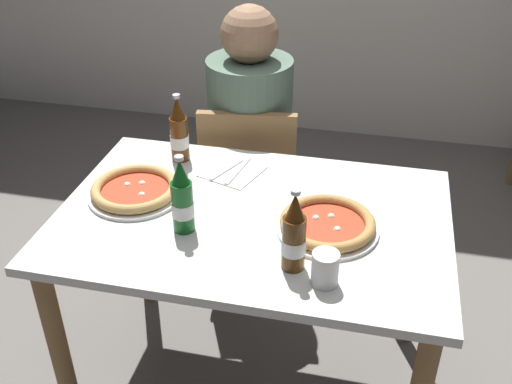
# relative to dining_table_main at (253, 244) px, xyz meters

# --- Properties ---
(ground_plane) EXTENTS (8.00, 8.00, 0.00)m
(ground_plane) POSITION_rel_dining_table_main_xyz_m (0.00, 0.00, -0.64)
(ground_plane) COLOR slate
(dining_table_main) EXTENTS (1.20, 0.80, 0.75)m
(dining_table_main) POSITION_rel_dining_table_main_xyz_m (0.00, 0.00, 0.00)
(dining_table_main) COLOR silver
(dining_table_main) RESTS_ON ground_plane
(chair_behind_table) EXTENTS (0.45, 0.45, 0.85)m
(chair_behind_table) POSITION_rel_dining_table_main_xyz_m (-0.15, 0.61, -0.15)
(chair_behind_table) COLOR olive
(chair_behind_table) RESTS_ON ground_plane
(diner_seated) EXTENTS (0.34, 0.34, 1.21)m
(diner_seated) POSITION_rel_dining_table_main_xyz_m (-0.16, 0.66, -0.05)
(diner_seated) COLOR #2D3342
(diner_seated) RESTS_ON ground_plane
(pizza_margherita_near) EXTENTS (0.31, 0.31, 0.04)m
(pizza_margherita_near) POSITION_rel_dining_table_main_xyz_m (0.23, -0.03, 0.14)
(pizza_margherita_near) COLOR white
(pizza_margherita_near) RESTS_ON dining_table_main
(pizza_marinara_far) EXTENTS (0.30, 0.30, 0.04)m
(pizza_marinara_far) POSITION_rel_dining_table_main_xyz_m (-0.39, 0.02, 0.14)
(pizza_marinara_far) COLOR white
(pizza_marinara_far) RESTS_ON dining_table_main
(beer_bottle_left) EXTENTS (0.07, 0.07, 0.25)m
(beer_bottle_left) POSITION_rel_dining_table_main_xyz_m (0.16, -0.22, 0.22)
(beer_bottle_left) COLOR #512D0F
(beer_bottle_left) RESTS_ON dining_table_main
(beer_bottle_center) EXTENTS (0.07, 0.07, 0.25)m
(beer_bottle_center) POSITION_rel_dining_table_main_xyz_m (-0.18, -0.12, 0.22)
(beer_bottle_center) COLOR #14591E
(beer_bottle_center) RESTS_ON dining_table_main
(beer_bottle_right) EXTENTS (0.07, 0.07, 0.25)m
(beer_bottle_right) POSITION_rel_dining_table_main_xyz_m (-0.33, 0.29, 0.22)
(beer_bottle_right) COLOR #512D0F
(beer_bottle_right) RESTS_ON dining_table_main
(napkin_with_cutlery) EXTENTS (0.23, 0.23, 0.01)m
(napkin_with_cutlery) POSITION_rel_dining_table_main_xyz_m (-0.13, 0.24, 0.12)
(napkin_with_cutlery) COLOR white
(napkin_with_cutlery) RESTS_ON dining_table_main
(paper_cup) EXTENTS (0.07, 0.07, 0.09)m
(paper_cup) POSITION_rel_dining_table_main_xyz_m (0.25, -0.27, 0.16)
(paper_cup) COLOR white
(paper_cup) RESTS_ON dining_table_main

